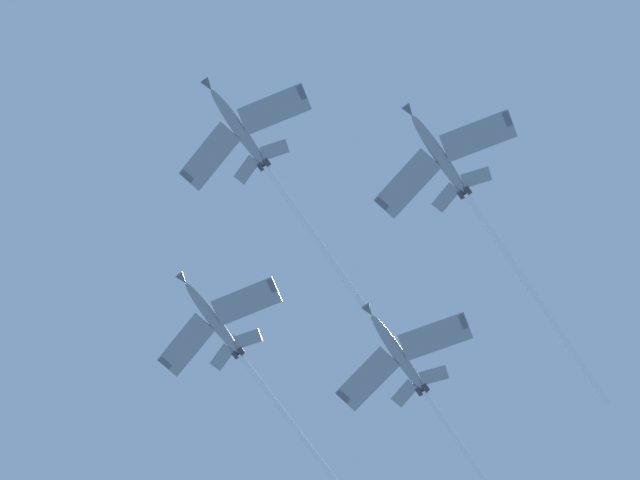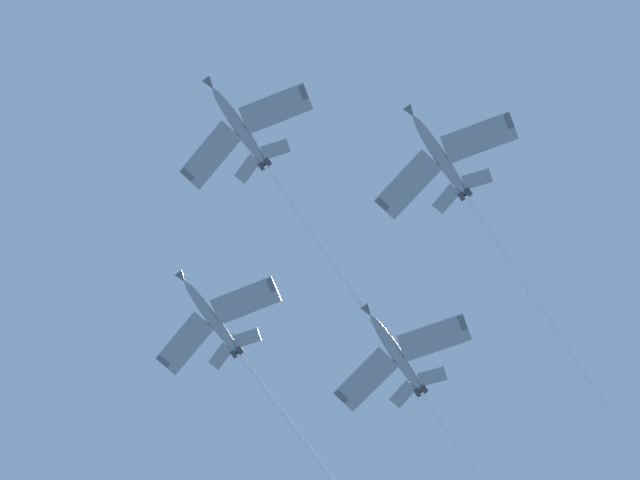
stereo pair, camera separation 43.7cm
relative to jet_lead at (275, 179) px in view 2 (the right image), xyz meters
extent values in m
ellipsoid|color=gray|center=(4.91, 6.12, 1.81)|extent=(8.76, 10.36, 4.01)
cone|color=#595E60|center=(8.99, 11.21, 3.31)|extent=(2.08, 2.18, 1.53)
ellipsoid|color=black|center=(6.10, 7.61, 2.87)|extent=(2.61, 2.91, 1.50)
cube|color=gray|center=(0.30, 8.84, 1.54)|extent=(9.66, 6.99, 1.00)
cube|color=#595E60|center=(-3.10, 11.16, 1.59)|extent=(1.38, 1.91, 0.52)
cube|color=gray|center=(8.57, 2.21, 1.54)|extent=(8.28, 9.31, 1.00)
cube|color=#595E60|center=(11.57, -0.61, 1.59)|extent=(1.84, 1.64, 0.52)
cube|color=gray|center=(0.08, 3.74, 0.69)|extent=(4.00, 2.95, 0.56)
cube|color=gray|center=(3.64, 0.89, 0.69)|extent=(3.47, 3.99, 0.56)
cube|color=#595E60|center=(1.78, 2.22, 2.10)|extent=(2.00, 2.43, 3.27)
cylinder|color=#38383D|center=(1.03, 2.01, 0.42)|extent=(1.35, 1.40, 1.00)
cylinder|color=#38383D|center=(1.73, 1.44, 0.42)|extent=(1.35, 1.40, 1.00)
cylinder|color=white|center=(-9.09, -11.33, -3.43)|extent=(21.50, 26.50, 8.45)
ellipsoid|color=gray|center=(-20.72, 4.76, -2.18)|extent=(8.71, 10.40, 4.02)
cone|color=#595E60|center=(-16.67, 9.88, -0.68)|extent=(2.08, 2.18, 1.53)
ellipsoid|color=black|center=(-19.53, 6.26, -1.13)|extent=(2.60, 2.92, 1.51)
cube|color=gray|center=(-25.34, 7.46, -2.46)|extent=(9.66, 6.95, 1.00)
cube|color=#595E60|center=(-28.76, 9.75, -2.41)|extent=(1.37, 1.91, 0.52)
cube|color=gray|center=(-17.04, 0.87, -2.46)|extent=(8.31, 9.30, 1.00)
cube|color=#595E60|center=(-14.02, -1.92, -2.41)|extent=(1.84, 1.64, 0.52)
cube|color=gray|center=(-25.53, 2.36, -3.31)|extent=(4.00, 2.93, 0.56)
cube|color=gray|center=(-21.96, -0.47, -3.31)|extent=(3.48, 3.99, 0.56)
cube|color=#595E60|center=(-23.82, 0.85, -1.90)|extent=(1.98, 2.44, 3.27)
cylinder|color=#38383D|center=(-24.57, 0.63, -3.59)|extent=(1.34, 1.40, 1.00)
cylinder|color=#38383D|center=(-23.86, 0.07, -3.59)|extent=(1.34, 1.40, 1.00)
cylinder|color=white|center=(-34.28, -12.36, -7.33)|extent=(20.71, 25.81, 8.25)
ellipsoid|color=gray|center=(7.63, -18.95, -3.02)|extent=(8.99, 10.18, 4.04)
cone|color=#595E60|center=(11.86, -13.98, -1.50)|extent=(2.10, 2.17, 1.53)
ellipsoid|color=black|center=(8.87, -17.49, -1.96)|extent=(2.66, 2.88, 1.51)
cube|color=gray|center=(3.10, -16.09, -3.29)|extent=(9.64, 7.18, 1.01)
cube|color=#595E60|center=(-0.23, -13.68, -3.25)|extent=(1.42, 1.91, 0.52)
cube|color=gray|center=(11.18, -22.96, -3.29)|extent=(8.13, 9.38, 1.01)
cube|color=#595E60|center=(14.10, -25.86, -3.25)|extent=(1.85, 1.61, 0.52)
cube|color=gray|center=(2.74, -21.18, -4.15)|extent=(4.01, 3.02, 0.56)
cube|color=gray|center=(6.22, -24.14, -4.15)|extent=(3.41, 4.00, 0.56)
cube|color=#595E60|center=(4.40, -22.75, -2.74)|extent=(2.06, 2.38, 3.27)
cylinder|color=#38383D|center=(3.65, -22.95, -4.42)|extent=(1.36, 1.40, 1.01)
cylinder|color=#38383D|center=(4.33, -23.53, -4.42)|extent=(1.36, 1.40, 1.01)
cylinder|color=white|center=(-4.85, -33.63, -7.59)|extent=(18.10, 21.11, 6.97)
ellipsoid|color=gray|center=(-16.96, -20.39, -7.93)|extent=(8.67, 10.36, 4.39)
cone|color=#595E60|center=(-12.94, -15.31, -6.21)|extent=(2.09, 2.20, 1.57)
ellipsoid|color=black|center=(-15.79, -18.92, -6.81)|extent=(2.61, 2.92, 1.59)
cube|color=gray|center=(-21.58, -17.68, -8.23)|extent=(9.66, 6.93, 1.12)
cube|color=#595E60|center=(-24.99, -15.39, -8.19)|extent=(1.37, 1.90, 0.58)
cube|color=gray|center=(-13.27, -24.26, -8.23)|extent=(8.29, 9.28, 1.12)
cube|color=#595E60|center=(-10.25, -27.06, -8.19)|extent=(1.83, 1.64, 0.58)
cube|color=gray|center=(-21.75, -22.76, -9.21)|extent=(3.99, 2.92, 0.62)
cube|color=gray|center=(-18.17, -25.59, -9.21)|extent=(3.48, 3.98, 0.62)
cube|color=#595E60|center=(-20.06, -24.31, -7.80)|extent=(2.03, 2.49, 3.32)
cylinder|color=#38383D|center=(-20.77, -24.48, -9.51)|extent=(1.35, 1.42, 1.03)
cylinder|color=#38383D|center=(-20.07, -25.04, -9.51)|extent=(1.35, 1.42, 1.03)
cylinder|color=white|center=(-28.79, -35.34, -13.09)|extent=(17.23, 21.48, 7.79)
camera|label=1|loc=(-4.56, 30.93, -105.26)|focal=47.33mm
camera|label=2|loc=(-4.13, 30.91, -105.26)|focal=47.33mm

